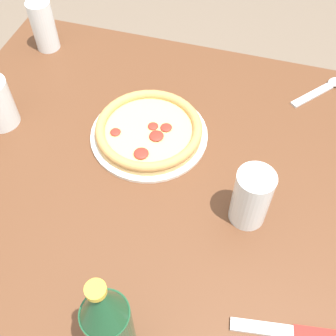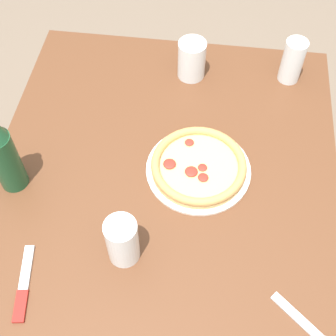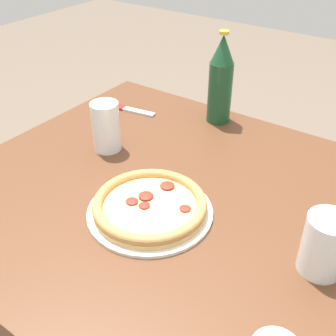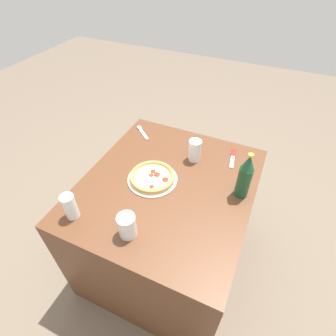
{
  "view_description": "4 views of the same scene",
  "coord_description": "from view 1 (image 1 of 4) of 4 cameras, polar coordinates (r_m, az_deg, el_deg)",
  "views": [
    {
      "loc": [
        0.22,
        -0.53,
        1.53
      ],
      "look_at": [
        0.07,
        -0.02,
        0.82
      ],
      "focal_mm": 45.0,
      "sensor_mm": 36.0,
      "label": 1
    },
    {
      "loc": [
        0.7,
        0.1,
        1.79
      ],
      "look_at": [
        0.05,
        0.02,
        0.85
      ],
      "focal_mm": 50.0,
      "sensor_mm": 36.0,
      "label": 2
    },
    {
      "loc": [
        -0.45,
        0.65,
        1.38
      ],
      "look_at": [
        0.01,
        0.0,
        0.84
      ],
      "focal_mm": 45.0,
      "sensor_mm": 36.0,
      "label": 3
    },
    {
      "loc": [
        -0.91,
        -0.41,
        1.81
      ],
      "look_at": [
        0.05,
        0.02,
        0.84
      ],
      "focal_mm": 28.0,
      "sensor_mm": 36.0,
      "label": 4
    }
  ],
  "objects": [
    {
      "name": "glass_orange_juice",
      "position": [
        0.84,
        11.14,
        -4.22
      ],
      "size": [
        0.07,
        0.07,
        0.14
      ],
      "color": "white",
      "rests_on": "table"
    },
    {
      "name": "table",
      "position": [
        1.28,
        -2.89,
        -10.24
      ],
      "size": [
        1.02,
        0.91,
        0.78
      ],
      "color": "#56331E",
      "rests_on": "ground_plane"
    },
    {
      "name": "beer_bottle",
      "position": [
        0.65,
        -8.03,
        -20.35
      ],
      "size": [
        0.07,
        0.07,
        0.27
      ],
      "color": "#194728",
      "rests_on": "table"
    },
    {
      "name": "glass_iced_tea",
      "position": [
        1.26,
        -16.48,
        17.84
      ],
      "size": [
        0.06,
        0.06,
        0.14
      ],
      "color": "white",
      "rests_on": "table"
    },
    {
      "name": "spoon",
      "position": [
        1.18,
        20.42,
        10.11
      ],
      "size": [
        0.13,
        0.14,
        0.01
      ],
      "color": "silver",
      "rests_on": "table"
    },
    {
      "name": "knife",
      "position": [
        0.8,
        15.93,
        -20.53
      ],
      "size": [
        0.18,
        0.05,
        0.01
      ],
      "color": "maroon",
      "rests_on": "table"
    },
    {
      "name": "pizza_salami",
      "position": [
        0.99,
        -2.6,
        5.07
      ],
      "size": [
        0.28,
        0.28,
        0.04
      ],
      "color": "silver",
      "rests_on": "table"
    },
    {
      "name": "ground_plane",
      "position": [
        1.63,
        -2.31,
        -16.38
      ],
      "size": [
        8.0,
        8.0,
        0.0
      ],
      "primitive_type": "plane",
      "color": "#6B5B4C"
    }
  ]
}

